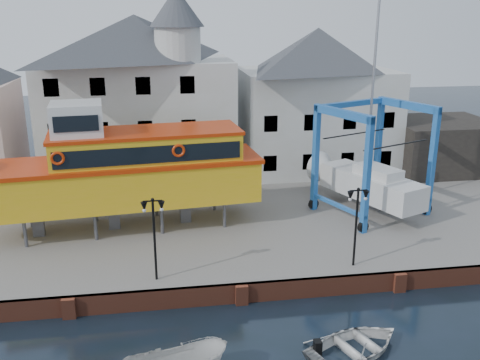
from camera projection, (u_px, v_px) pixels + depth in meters
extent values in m
plane|color=black|center=(242.00, 303.00, 25.75)|extent=(140.00, 140.00, 0.00)
cube|color=#6C655C|center=(216.00, 212.00, 35.96)|extent=(44.00, 22.00, 1.00)
cube|color=brown|center=(241.00, 293.00, 25.71)|extent=(44.00, 0.25, 1.00)
cube|color=brown|center=(69.00, 308.00, 24.40)|extent=(0.60, 0.36, 1.00)
cube|color=brown|center=(242.00, 295.00, 25.55)|extent=(0.60, 0.36, 1.00)
cube|color=brown|center=(400.00, 282.00, 26.71)|extent=(0.60, 0.36, 1.00)
cube|color=beige|center=(140.00, 120.00, 40.78)|extent=(14.00, 8.00, 9.00)
pyramid|color=#383B42|center=(135.00, 37.00, 38.93)|extent=(14.00, 8.00, 3.20)
cube|color=black|center=(60.00, 174.00, 37.14)|extent=(1.00, 0.08, 1.20)
cube|color=black|center=(105.00, 172.00, 37.57)|extent=(1.00, 0.08, 1.20)
cube|color=black|center=(148.00, 171.00, 38.00)|extent=(1.00, 0.08, 1.20)
cube|color=black|center=(190.00, 169.00, 38.44)|extent=(1.00, 0.08, 1.20)
cube|color=black|center=(56.00, 132.00, 36.23)|extent=(1.00, 0.08, 1.20)
cube|color=black|center=(101.00, 131.00, 36.66)|extent=(1.00, 0.08, 1.20)
cube|color=black|center=(145.00, 129.00, 37.09)|extent=(1.00, 0.08, 1.20)
cube|color=black|center=(189.00, 128.00, 37.53)|extent=(1.00, 0.08, 1.20)
cube|color=black|center=(51.00, 88.00, 35.31)|extent=(1.00, 0.08, 1.20)
cube|color=black|center=(98.00, 87.00, 35.75)|extent=(1.00, 0.08, 1.20)
cube|color=black|center=(143.00, 86.00, 36.18)|extent=(1.00, 0.08, 1.20)
cube|color=black|center=(187.00, 85.00, 36.62)|extent=(1.00, 0.08, 1.20)
cylinder|color=beige|center=(178.00, 45.00, 37.22)|extent=(3.20, 3.20, 2.40)
cone|color=#383B42|center=(176.00, 7.00, 36.46)|extent=(3.80, 3.80, 2.60)
cube|color=beige|center=(315.00, 120.00, 43.43)|extent=(12.00, 8.00, 8.00)
pyramid|color=#383B42|center=(318.00, 49.00, 41.73)|extent=(12.00, 8.00, 3.20)
cube|color=black|center=(270.00, 163.00, 39.78)|extent=(1.00, 0.08, 1.20)
cube|color=black|center=(309.00, 162.00, 40.21)|extent=(1.00, 0.08, 1.20)
cube|color=black|center=(347.00, 160.00, 40.64)|extent=(1.00, 0.08, 1.20)
cube|color=black|center=(385.00, 158.00, 41.08)|extent=(1.00, 0.08, 1.20)
cube|color=black|center=(271.00, 124.00, 38.86)|extent=(1.00, 0.08, 1.20)
cube|color=black|center=(311.00, 122.00, 39.30)|extent=(1.00, 0.08, 1.20)
cube|color=black|center=(350.00, 121.00, 39.73)|extent=(1.00, 0.08, 1.20)
cube|color=black|center=(388.00, 120.00, 40.17)|extent=(1.00, 0.08, 1.20)
cube|color=black|center=(439.00, 145.00, 43.60)|extent=(8.00, 7.00, 4.00)
cylinder|color=black|center=(155.00, 241.00, 25.39)|extent=(0.12, 0.12, 4.00)
cube|color=black|center=(153.00, 201.00, 24.77)|extent=(0.90, 0.06, 0.06)
sphere|color=black|center=(152.00, 200.00, 24.75)|extent=(0.16, 0.16, 0.16)
cone|color=black|center=(144.00, 207.00, 24.79)|extent=(0.32, 0.32, 0.45)
sphere|color=silver|center=(144.00, 210.00, 24.85)|extent=(0.18, 0.18, 0.18)
cone|color=black|center=(161.00, 206.00, 24.91)|extent=(0.32, 0.32, 0.45)
sphere|color=silver|center=(162.00, 210.00, 24.96)|extent=(0.18, 0.18, 0.18)
cylinder|color=black|center=(356.00, 229.00, 26.84)|extent=(0.12, 0.12, 4.00)
cube|color=black|center=(358.00, 190.00, 26.22)|extent=(0.90, 0.06, 0.06)
sphere|color=black|center=(359.00, 189.00, 26.19)|extent=(0.16, 0.16, 0.16)
cone|color=black|center=(350.00, 196.00, 26.24)|extent=(0.32, 0.32, 0.45)
sphere|color=silver|center=(350.00, 199.00, 26.29)|extent=(0.18, 0.18, 0.18)
cone|color=black|center=(366.00, 195.00, 26.36)|extent=(0.32, 0.32, 0.45)
sphere|color=silver|center=(366.00, 199.00, 26.41)|extent=(0.18, 0.18, 0.18)
cylinder|color=#59595E|center=(25.00, 233.00, 29.32)|extent=(0.22, 0.22, 1.61)
cylinder|color=#59595E|center=(31.00, 214.00, 32.08)|extent=(0.22, 0.22, 1.61)
cylinder|color=#59595E|center=(95.00, 227.00, 30.21)|extent=(0.22, 0.22, 1.61)
cylinder|color=#59595E|center=(95.00, 208.00, 32.98)|extent=(0.22, 0.22, 1.61)
cylinder|color=#59595E|center=(162.00, 220.00, 31.11)|extent=(0.22, 0.22, 1.61)
cylinder|color=#59595E|center=(156.00, 203.00, 33.88)|extent=(0.22, 0.22, 1.61)
cylinder|color=#59595E|center=(224.00, 215.00, 32.01)|extent=(0.22, 0.22, 1.61)
cylinder|color=#59595E|center=(214.00, 198.00, 34.77)|extent=(0.22, 0.22, 1.61)
cube|color=#59595E|center=(38.00, 222.00, 30.83)|extent=(0.69, 0.60, 1.61)
cube|color=#59595E|center=(114.00, 216.00, 31.85)|extent=(0.69, 0.60, 1.61)
cube|color=#59595E|center=(185.00, 209.00, 32.88)|extent=(0.69, 0.60, 1.61)
cube|color=gold|center=(130.00, 183.00, 31.51)|extent=(15.33, 5.57, 2.36)
cube|color=#B62C07|center=(129.00, 162.00, 31.12)|extent=(15.67, 5.77, 0.24)
cube|color=gold|center=(147.00, 148.00, 31.15)|extent=(11.02, 4.71, 1.71)
cube|color=black|center=(150.00, 155.00, 29.42)|extent=(10.23, 1.10, 0.96)
cube|color=black|center=(144.00, 140.00, 32.84)|extent=(10.23, 1.10, 0.96)
cube|color=#B62C07|center=(146.00, 132.00, 30.86)|extent=(11.25, 4.84, 0.19)
cube|color=silver|center=(77.00, 120.00, 29.69)|extent=(3.05, 3.05, 1.95)
cube|color=black|center=(76.00, 124.00, 28.36)|extent=(2.33, 0.30, 0.86)
torus|color=#B62C07|center=(57.00, 158.00, 28.17)|extent=(0.76, 0.23, 0.75)
torus|color=#B62C07|center=(179.00, 151.00, 29.71)|extent=(0.76, 0.23, 0.75)
cube|color=#185B9F|center=(367.00, 177.00, 30.43)|extent=(0.45, 0.45, 6.88)
cylinder|color=black|center=(363.00, 227.00, 31.37)|extent=(0.73, 0.49, 0.69)
cube|color=#185B9F|center=(316.00, 159.00, 34.13)|extent=(0.45, 0.45, 6.88)
cylinder|color=black|center=(313.00, 204.00, 35.07)|extent=(0.73, 0.49, 0.69)
cube|color=#185B9F|center=(432.00, 163.00, 33.21)|extent=(0.45, 0.45, 6.88)
cylinder|color=black|center=(427.00, 209.00, 34.15)|extent=(0.73, 0.49, 0.69)
cube|color=#185B9F|center=(378.00, 147.00, 36.91)|extent=(0.45, 0.45, 6.88)
cylinder|color=black|center=(375.00, 190.00, 37.85)|extent=(0.73, 0.49, 0.69)
cube|color=#185B9F|center=(343.00, 114.00, 31.29)|extent=(2.24, 4.66, 0.48)
cube|color=#185B9F|center=(337.00, 205.00, 33.03)|extent=(2.14, 4.62, 0.21)
cube|color=#185B9F|center=(408.00, 105.00, 34.07)|extent=(2.24, 4.66, 0.48)
cube|color=#185B9F|center=(400.00, 190.00, 35.81)|extent=(2.14, 4.62, 0.21)
cube|color=#185B9F|center=(351.00, 104.00, 34.53)|extent=(5.56, 2.62, 0.34)
cube|color=silver|center=(371.00, 186.00, 34.18)|extent=(4.96, 7.67, 1.57)
cone|color=silver|center=(326.00, 169.00, 37.72)|extent=(2.69, 2.33, 2.26)
cube|color=#59595E|center=(370.00, 202.00, 34.52)|extent=(0.91, 1.72, 0.69)
cube|color=silver|center=(378.00, 171.00, 33.45)|extent=(2.60, 3.33, 0.59)
cylinder|color=#99999E|center=(373.00, 88.00, 32.70)|extent=(0.21, 0.21, 10.81)
cube|color=black|center=(396.00, 145.00, 31.82)|extent=(4.92, 2.18, 0.05)
cube|color=black|center=(355.00, 134.00, 34.68)|extent=(4.92, 2.18, 0.05)
imported|color=silver|center=(355.00, 353.00, 22.03)|extent=(5.26, 4.54, 0.92)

